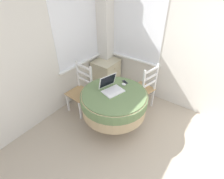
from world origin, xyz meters
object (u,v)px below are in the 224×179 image
Objects in this scene: corner_cabinet at (106,74)px; computer_mouse at (124,84)px; cell_phone at (125,82)px; dining_chair_near_right_window at (143,89)px; dining_chair_near_back_window at (81,91)px; round_dining_table at (114,101)px; laptop at (111,88)px.

computer_mouse is at bearing -126.87° from corner_cabinet.
computer_mouse reaches higher than cell_phone.
dining_chair_near_right_window is at bearing -17.63° from computer_mouse.
dining_chair_near_back_window reaches higher than cell_phone.
dining_chair_near_right_window reaches higher than cell_phone.
cell_phone is 0.13× the size of dining_chair_near_back_window.
dining_chair_near_right_window is (0.78, -0.16, -0.13)m from round_dining_table.
cell_phone reaches higher than corner_cabinet.
computer_mouse is at bearing -160.00° from cell_phone.
dining_chair_near_back_window is 0.97m from corner_cabinet.
dining_chair_near_right_window is (0.49, -0.16, -0.31)m from computer_mouse.
corner_cabinet is at bearing 43.21° from round_dining_table.
corner_cabinet is (0.19, 1.06, -0.11)m from dining_chair_near_right_window.
corner_cabinet is at bearing 53.13° from computer_mouse.
round_dining_table is 1.12× the size of dining_chair_near_right_window.
computer_mouse is (0.28, 0.00, 0.19)m from round_dining_table.
laptop reaches higher than cell_phone.
laptop is (0.04, 0.09, 0.22)m from round_dining_table.
round_dining_table is 0.42m from cell_phone.
round_dining_table is 13.38× the size of computer_mouse.
dining_chair_near_right_window is 1.44× the size of corner_cabinet.
laptop reaches higher than computer_mouse.
dining_chair_near_right_window is at bearing -18.35° from laptop.
cell_phone is 1.13m from corner_cabinet.
laptop is at bearing -87.73° from dining_chair_near_back_window.
laptop is 1.32m from corner_cabinet.
computer_mouse is at bearing -19.78° from laptop.
dining_chair_near_back_window is at bearing 109.00° from computer_mouse.
computer_mouse reaches higher than round_dining_table.
corner_cabinet is (0.96, 0.91, -0.24)m from round_dining_table.
corner_cabinet is at bearing 79.93° from dining_chair_near_right_window.
cell_phone is 0.13× the size of dining_chair_near_right_window.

